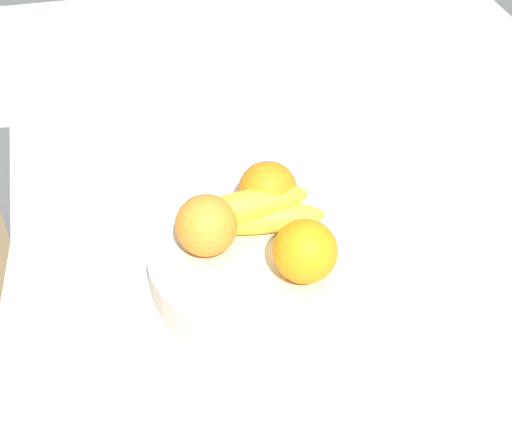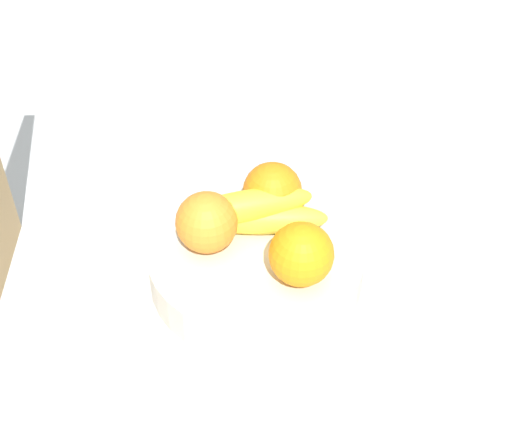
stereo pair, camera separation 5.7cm
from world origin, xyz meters
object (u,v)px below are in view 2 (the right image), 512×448
Objects in this scene: orange_center at (206,220)px; banana_bunch at (254,212)px; fruit_bowl at (256,263)px; orange_front_right at (272,192)px; orange_front_left at (301,254)px.

banana_bunch is (1.49, -6.08, -0.74)cm from orange_center.
fruit_bowl is at bearing -105.95° from orange_center.
orange_front_right is at bearing -42.78° from banana_bunch.
fruit_bowl is 6.55cm from banana_bunch.
fruit_bowl is at bearing 177.00° from banana_bunch.
orange_front_left is at bearing -125.04° from orange_center.
fruit_bowl is 9.76cm from orange_front_left.
orange_front_left is at bearing -171.68° from orange_front_right.
orange_front_right is at bearing 8.32° from orange_front_left.
orange_front_right is at bearing -25.20° from fruit_bowl.
fruit_bowl is 9.35cm from orange_front_right.
orange_center is at bearing 103.77° from banana_bunch.
orange_center is 0.40× the size of banana_bunch.
orange_center is at bearing 116.67° from orange_front_right.
orange_front_right is 4.05cm from banana_bunch.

